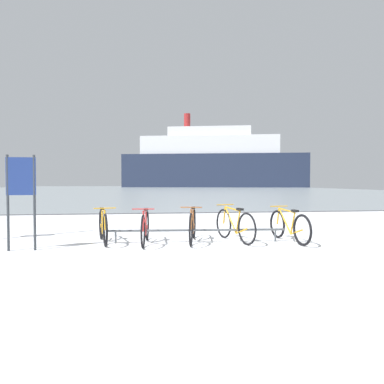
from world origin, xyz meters
name	(u,v)px	position (x,y,z in m)	size (l,w,h in m)	color
ground	(155,190)	(0.00, 53.90, -0.04)	(80.00, 132.00, 0.08)	white
bike_rack	(197,231)	(0.15, 2.70, 0.27)	(4.03, 0.29, 0.31)	#4C5156
bicycle_0	(103,226)	(-1.95, 2.93, 0.37)	(0.53, 1.67, 0.82)	black
bicycle_1	(145,227)	(-1.00, 2.64, 0.37)	(0.46, 1.65, 0.82)	black
bicycle_2	(193,226)	(0.06, 2.72, 0.38)	(0.50, 1.68, 0.84)	black
bicycle_3	(234,225)	(1.04, 2.74, 0.38)	(0.62, 1.68, 0.83)	black
bicycle_4	(289,226)	(2.27, 2.54, 0.36)	(0.46, 1.74, 0.80)	black
info_sign	(21,186)	(-3.43, 2.23, 1.29)	(0.55, 0.07, 1.91)	#33383D
ferry_ship	(212,162)	(16.75, 89.52, 7.00)	(51.72, 21.08, 20.88)	#232D47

